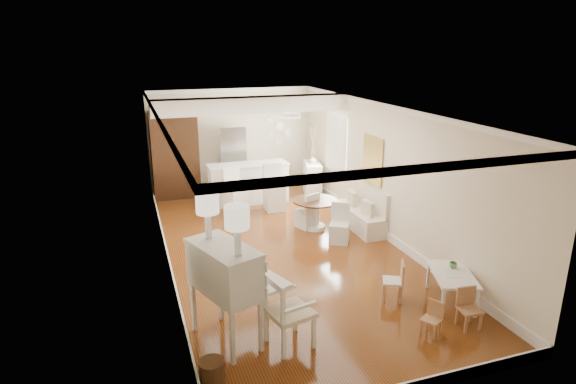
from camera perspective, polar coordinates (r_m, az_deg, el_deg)
room at (r=9.44m, az=-1.13°, el=5.14°), size 9.00×9.04×2.82m
secretary_bureau at (r=6.69m, az=-7.47°, el=-11.93°), size 1.44×1.46×1.43m
gustavian_armchair at (r=6.65m, az=0.21°, el=-13.87°), size 0.72×0.72×1.05m
wicker_basket at (r=6.26m, az=-8.97°, el=-20.39°), size 0.40×0.40×0.32m
kids_table at (r=8.20m, az=18.78°, el=-10.66°), size 0.91×1.14×0.50m
kids_chair_a at (r=7.27m, az=16.64°, el=-14.21°), size 0.33×0.33×0.51m
kids_chair_b at (r=7.99m, az=12.35°, el=-10.20°), size 0.43×0.43×0.66m
kids_chair_c at (r=7.56m, az=20.74°, el=-12.86°), size 0.33×0.33×0.61m
banquette at (r=10.73m, az=8.61°, el=-1.84°), size 0.52×1.60×0.98m
dining_table at (r=10.66m, az=3.24°, el=-2.67°), size 1.29×1.29×0.67m
slip_chair_near at (r=9.96m, az=6.12°, el=-3.76°), size 0.54×0.54×0.82m
slip_chair_far at (r=10.71m, az=2.23°, el=-2.14°), size 0.51×0.52×0.82m
breakfast_counter at (r=12.41m, az=-4.71°, el=1.05°), size 2.05×0.65×1.03m
bar_stool_left at (r=11.52m, az=-6.18°, el=-0.01°), size 0.58×0.58×1.13m
bar_stool_right at (r=11.78m, az=-1.63°, el=0.53°), size 0.47×0.47×1.16m
pantry_cabinet at (r=13.02m, az=-13.26°, el=4.30°), size 1.20×0.60×2.30m
fridge at (r=13.35m, az=-5.03°, el=3.90°), size 0.75×0.65×1.80m
sideboard at (r=13.08m, az=2.90°, el=1.58°), size 0.62×0.99×0.88m
pencil_cup at (r=8.25m, az=18.97°, el=-8.20°), size 0.14×0.14×0.10m
branch_vase at (r=12.98m, az=2.97°, el=3.89°), size 0.18×0.18×0.18m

